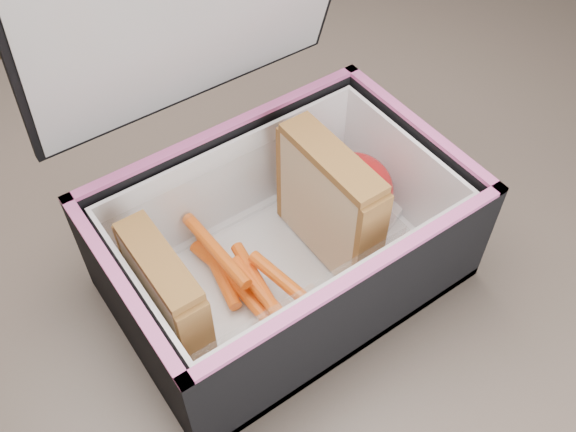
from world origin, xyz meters
name	(u,v)px	position (x,y,z in m)	size (l,w,h in m)	color
kitchen_table	(324,264)	(0.00, 0.00, 0.66)	(1.20, 0.80, 0.75)	brown
lunch_bag	(282,231)	(-0.08, -0.04, 0.81)	(0.27, 0.23, 0.27)	black
plastic_tub	(253,260)	(-0.11, -0.04, 0.80)	(0.19, 0.13, 0.08)	white
sandwich_left	(167,297)	(-0.18, -0.04, 0.81)	(0.02, 0.09, 0.10)	#CEB089
sandwich_right	(329,204)	(-0.04, -0.04, 0.82)	(0.03, 0.10, 0.11)	#CEB089
carrot_sticks	(246,280)	(-0.12, -0.04, 0.78)	(0.05, 0.15, 0.03)	#E0590D
paper_napkin	(346,217)	(0.00, -0.03, 0.77)	(0.07, 0.08, 0.01)	white
red_apple	(352,191)	(0.00, -0.03, 0.80)	(0.09, 0.09, 0.07)	maroon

